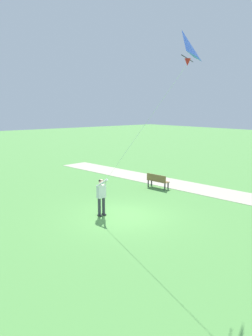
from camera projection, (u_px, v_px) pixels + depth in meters
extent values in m
plane|color=#569947|center=(123.00, 216.00, 15.32)|extent=(120.00, 120.00, 0.00)
cube|color=#B7AD99|center=(246.00, 198.00, 18.38)|extent=(5.17, 32.09, 0.02)
cube|color=#232328|center=(104.00, 214.00, 15.50)|extent=(0.11, 0.24, 0.06)
cylinder|color=#383842|center=(104.00, 206.00, 15.43)|extent=(0.14, 0.14, 0.82)
cube|color=#232328|center=(100.00, 215.00, 15.35)|extent=(0.11, 0.24, 0.06)
cylinder|color=#383842|center=(99.00, 207.00, 15.28)|extent=(0.14, 0.14, 0.82)
cube|color=white|center=(101.00, 191.00, 15.23)|extent=(0.40, 0.22, 0.60)
sphere|color=#DBB28E|center=(101.00, 182.00, 15.15)|extent=(0.22, 0.22, 0.22)
ellipsoid|color=black|center=(101.00, 181.00, 15.15)|extent=(0.23, 0.23, 0.13)
cylinder|color=white|center=(106.00, 182.00, 15.04)|extent=(0.35, 0.53, 0.43)
cylinder|color=white|center=(102.00, 183.00, 14.93)|extent=(0.34, 0.53, 0.43)
sphere|color=#DBB28E|center=(106.00, 180.00, 14.84)|extent=(0.10, 0.10, 0.10)
pyramid|color=blue|center=(181.00, 45.00, 10.56)|extent=(1.80, 1.25, 0.88)
cone|color=red|center=(188.00, 62.00, 10.57)|extent=(0.27, 0.27, 0.22)
cylinder|color=black|center=(188.00, 59.00, 10.55)|extent=(1.50, 0.79, 0.02)
cylinder|color=silver|center=(140.00, 132.00, 12.71)|extent=(0.06, 4.52, 4.61)
cube|color=olive|center=(158.00, 181.00, 20.66)|extent=(0.57, 1.53, 0.05)
cube|color=olive|center=(156.00, 178.00, 20.49)|extent=(0.17, 1.50, 0.40)
cube|color=#2D2D33|center=(152.00, 182.00, 21.28)|extent=(0.06, 0.06, 0.45)
cube|color=#2D2D33|center=(148.00, 183.00, 21.06)|extent=(0.06, 0.06, 0.45)
cube|color=#2D2D33|center=(168.00, 186.00, 20.35)|extent=(0.06, 0.06, 0.45)
cube|color=#2D2D33|center=(165.00, 187.00, 20.13)|extent=(0.06, 0.06, 0.45)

